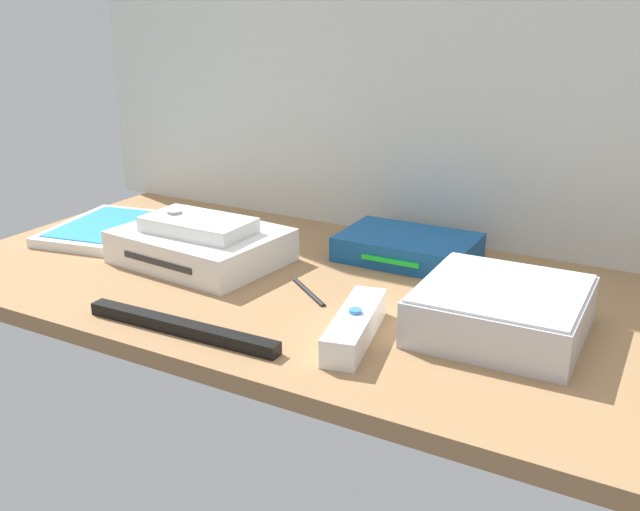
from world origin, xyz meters
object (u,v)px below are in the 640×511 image
remote_classic_pad (198,225)px  game_console (203,245)px  sensor_bar (181,327)px  mini_computer (501,310)px  remote_wand (355,326)px  stylus_pen (308,290)px  game_case (106,229)px  network_router (408,247)px

remote_classic_pad → game_console: bearing=106.1°
game_console → sensor_bar: bearing=-52.7°
mini_computer → remote_classic_pad: bearing=178.0°
mini_computer → remote_wand: bearing=-145.0°
remote_wand → remote_classic_pad: remote_classic_pad is taller
stylus_pen → game_case: bearing=172.1°
sensor_bar → stylus_pen: bearing=68.4°
game_console → network_router: game_console is taller
remote_classic_pad → sensor_bar: size_ratio=0.60×
game_console → stylus_pen: game_console is taller
mini_computer → sensor_bar: 34.16cm
stylus_pen → remote_wand: bearing=-38.4°
stylus_pen → sensor_bar: bearing=-110.2°
game_console → mini_computer: (41.82, -2.60, 0.44)cm
remote_wand → game_case: bearing=151.4°
remote_wand → remote_classic_pad: 30.77cm
mini_computer → game_case: bearing=175.5°
game_case → remote_wand: (49.23, -13.86, 0.75)cm
network_router → stylus_pen: size_ratio=2.02×
stylus_pen → mini_computer: bearing=1.2°
game_case → remote_wand: size_ratio=1.39×
mini_computer → remote_classic_pad: 41.62cm
network_router → stylus_pen: network_router is taller
mini_computer → remote_classic_pad: size_ratio=1.21×
game_console → network_router: (24.03, 14.07, -0.50)cm
remote_classic_pad → stylus_pen: 18.73cm
game_case → stylus_pen: 38.86cm
game_console → stylus_pen: 18.59cm
remote_wand → sensor_bar: (-16.78, -7.94, -0.81)cm
remote_wand → sensor_bar: 18.58cm
game_console → stylus_pen: size_ratio=2.49×
game_case → sensor_bar: (32.44, -21.80, -0.06)cm
game_console → remote_classic_pad: (0.31, -1.12, 3.21)cm
remote_classic_pad → game_case: bearing=171.1°
game_console → remote_wand: 31.21cm
mini_computer → remote_wand: (-12.83, -8.97, -1.13)cm
mini_computer → sensor_bar: (-29.62, -16.91, -1.94)cm
mini_computer → sensor_bar: mini_computer is taller
network_router → sensor_bar: network_router is taller
remote_wand → sensor_bar: remote_wand is taller
mini_computer → stylus_pen: (-23.57, -0.47, -2.29)cm
network_router → stylus_pen: bearing=-109.7°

